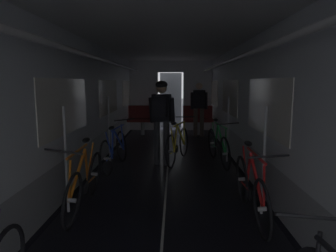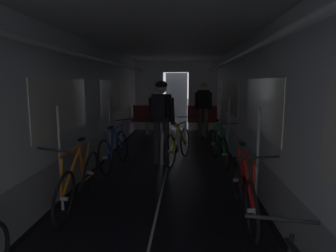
{
  "view_description": "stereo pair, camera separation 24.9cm",
  "coord_description": "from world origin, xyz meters",
  "px_view_note": "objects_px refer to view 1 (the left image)",
  "views": [
    {
      "loc": [
        0.12,
        -1.63,
        1.7
      ],
      "look_at": [
        0.0,
        4.49,
        0.8
      ],
      "focal_mm": 32.04,
      "sensor_mm": 36.0,
      "label": 1
    },
    {
      "loc": [
        0.37,
        -1.62,
        1.7
      ],
      "look_at": [
        0.0,
        4.49,
        0.8
      ],
      "focal_mm": 32.04,
      "sensor_mm": 36.0,
      "label": 2
    }
  ],
  "objects_px": {
    "bicycle_green": "(218,146)",
    "person_cyclist_aisle": "(161,113)",
    "bench_seat_far_right": "(198,117)",
    "bicycle_blue": "(115,150)",
    "bicycle_red": "(251,188)",
    "person_standing_near_bench": "(199,106)",
    "bicycle_yellow_in_aisle": "(178,144)",
    "bicycle_orange": "(84,182)",
    "bench_seat_far_left": "(143,117)"
  },
  "relations": [
    {
      "from": "bench_seat_far_right",
      "to": "bicycle_red",
      "type": "bearing_deg",
      "value": -88.16
    },
    {
      "from": "bicycle_blue",
      "to": "bench_seat_far_right",
      "type": "bearing_deg",
      "value": 63.8
    },
    {
      "from": "person_cyclist_aisle",
      "to": "person_standing_near_bench",
      "type": "bearing_deg",
      "value": 72.5
    },
    {
      "from": "bicycle_blue",
      "to": "bicycle_green",
      "type": "bearing_deg",
      "value": 10.74
    },
    {
      "from": "bicycle_red",
      "to": "person_standing_near_bench",
      "type": "xyz_separation_m",
      "value": [
        -0.19,
        5.71,
        0.59
      ]
    },
    {
      "from": "bicycle_orange",
      "to": "person_standing_near_bench",
      "type": "relative_size",
      "value": 1.0
    },
    {
      "from": "bicycle_green",
      "to": "person_cyclist_aisle",
      "type": "height_order",
      "value": "person_cyclist_aisle"
    },
    {
      "from": "bicycle_blue",
      "to": "person_standing_near_bench",
      "type": "relative_size",
      "value": 1.01
    },
    {
      "from": "bicycle_orange",
      "to": "person_standing_near_bench",
      "type": "bearing_deg",
      "value": 70.28
    },
    {
      "from": "bicycle_yellow_in_aisle",
      "to": "person_cyclist_aisle",
      "type": "bearing_deg",
      "value": -142.79
    },
    {
      "from": "bicycle_orange",
      "to": "person_standing_near_bench",
      "type": "xyz_separation_m",
      "value": [
        1.97,
        5.51,
        0.59
      ]
    },
    {
      "from": "person_standing_near_bench",
      "to": "bicycle_orange",
      "type": "bearing_deg",
      "value": -109.72
    },
    {
      "from": "person_standing_near_bench",
      "to": "bench_seat_far_right",
      "type": "bearing_deg",
      "value": 90.41
    },
    {
      "from": "bicycle_yellow_in_aisle",
      "to": "person_standing_near_bench",
      "type": "distance_m",
      "value": 3.16
    },
    {
      "from": "bicycle_blue",
      "to": "bicycle_yellow_in_aisle",
      "type": "bearing_deg",
      "value": 23.63
    },
    {
      "from": "person_standing_near_bench",
      "to": "bicycle_green",
      "type": "bearing_deg",
      "value": -87.25
    },
    {
      "from": "bicycle_blue",
      "to": "person_standing_near_bench",
      "type": "distance_m",
      "value": 4.11
    },
    {
      "from": "bicycle_green",
      "to": "person_cyclist_aisle",
      "type": "bearing_deg",
      "value": -174.73
    },
    {
      "from": "bench_seat_far_left",
      "to": "person_cyclist_aisle",
      "type": "height_order",
      "value": "person_cyclist_aisle"
    },
    {
      "from": "bench_seat_far_right",
      "to": "bicycle_blue",
      "type": "height_order",
      "value": "same"
    },
    {
      "from": "person_cyclist_aisle",
      "to": "bench_seat_far_right",
      "type": "bearing_deg",
      "value": 74.25
    },
    {
      "from": "bicycle_red",
      "to": "bicycle_green",
      "type": "bearing_deg",
      "value": 90.9
    },
    {
      "from": "bench_seat_far_right",
      "to": "bicycle_yellow_in_aisle",
      "type": "distance_m",
      "value": 3.47
    },
    {
      "from": "bench_seat_far_left",
      "to": "person_standing_near_bench",
      "type": "height_order",
      "value": "person_standing_near_bench"
    },
    {
      "from": "bicycle_green",
      "to": "bicycle_red",
      "type": "bearing_deg",
      "value": -89.1
    },
    {
      "from": "bicycle_red",
      "to": "bicycle_green",
      "type": "xyz_separation_m",
      "value": [
        -0.04,
        2.54,
        0.0
      ]
    },
    {
      "from": "person_cyclist_aisle",
      "to": "person_standing_near_bench",
      "type": "xyz_separation_m",
      "value": [
        1.03,
        3.28,
        -0.1
      ]
    },
    {
      "from": "bicycle_red",
      "to": "person_cyclist_aisle",
      "type": "bearing_deg",
      "value": 116.82
    },
    {
      "from": "bicycle_red",
      "to": "person_standing_near_bench",
      "type": "distance_m",
      "value": 5.74
    },
    {
      "from": "person_standing_near_bench",
      "to": "bicycle_blue",
      "type": "bearing_deg",
      "value": -118.58
    },
    {
      "from": "bicycle_green",
      "to": "bench_seat_far_left",
      "type": "bearing_deg",
      "value": 118.85
    },
    {
      "from": "bicycle_red",
      "to": "bicycle_blue",
      "type": "relative_size",
      "value": 1.0
    },
    {
      "from": "bicycle_yellow_in_aisle",
      "to": "person_standing_near_bench",
      "type": "height_order",
      "value": "person_standing_near_bench"
    },
    {
      "from": "bicycle_orange",
      "to": "bicycle_blue",
      "type": "distance_m",
      "value": 1.94
    },
    {
      "from": "bicycle_blue",
      "to": "person_cyclist_aisle",
      "type": "relative_size",
      "value": 0.98
    },
    {
      "from": "bicycle_green",
      "to": "bicycle_blue",
      "type": "relative_size",
      "value": 1.0
    },
    {
      "from": "bicycle_red",
      "to": "bicycle_yellow_in_aisle",
      "type": "bearing_deg",
      "value": 108.24
    },
    {
      "from": "bicycle_red",
      "to": "bicycle_yellow_in_aisle",
      "type": "distance_m",
      "value": 2.83
    },
    {
      "from": "bench_seat_far_left",
      "to": "bicycle_yellow_in_aisle",
      "type": "distance_m",
      "value": 3.58
    },
    {
      "from": "bench_seat_far_right",
      "to": "bench_seat_far_left",
      "type": "bearing_deg",
      "value": 180.0
    },
    {
      "from": "bicycle_green",
      "to": "bicycle_blue",
      "type": "xyz_separation_m",
      "value": [
        -2.1,
        -0.4,
        -0.0
      ]
    },
    {
      "from": "bicycle_orange",
      "to": "bench_seat_far_right",
      "type": "bearing_deg",
      "value": 71.48
    },
    {
      "from": "bench_seat_far_left",
      "to": "bicycle_green",
      "type": "bearing_deg",
      "value": -61.15
    },
    {
      "from": "bicycle_green",
      "to": "bicycle_orange",
      "type": "height_order",
      "value": "bicycle_orange"
    },
    {
      "from": "bench_seat_far_left",
      "to": "bench_seat_far_right",
      "type": "distance_m",
      "value": 1.8
    },
    {
      "from": "bicycle_red",
      "to": "person_standing_near_bench",
      "type": "height_order",
      "value": "person_standing_near_bench"
    },
    {
      "from": "bench_seat_far_left",
      "to": "bicycle_blue",
      "type": "distance_m",
      "value": 3.95
    },
    {
      "from": "bench_seat_far_right",
      "to": "person_standing_near_bench",
      "type": "relative_size",
      "value": 0.58
    },
    {
      "from": "bicycle_yellow_in_aisle",
      "to": "bench_seat_far_right",
      "type": "bearing_deg",
      "value": 78.52
    },
    {
      "from": "bicycle_blue",
      "to": "person_cyclist_aisle",
      "type": "distance_m",
      "value": 1.18
    }
  ]
}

